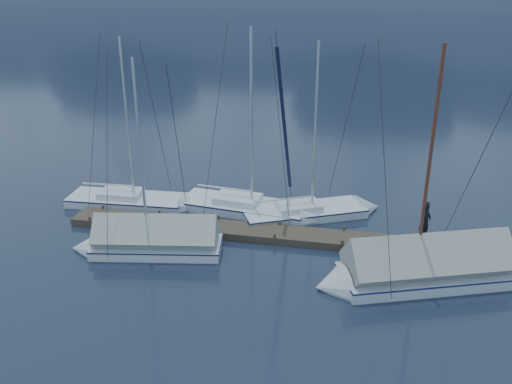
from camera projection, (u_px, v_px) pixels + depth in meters
The scene contains 9 objects.
ground at pixel (247, 256), 23.39m from camera, with size 1000.00×1000.00×0.00m, color black.
dock at pixel (256, 234), 25.17m from camera, with size 18.00×1.50×0.54m.
mooring_posts at pixel (245, 228), 25.17m from camera, with size 15.12×1.52×0.35m.
sailboat_open_left at pixel (144, 203), 28.42m from camera, with size 7.24×3.07×9.46m.
sailboat_open_mid at pixel (262, 210), 27.45m from camera, with size 7.81×3.37×10.06m.
sailboat_open_right at pixel (321, 212), 27.33m from camera, with size 7.28×4.96×9.43m.
sailboat_covered_near at pixel (412, 271), 21.24m from camera, with size 8.22×5.00×10.25m.
sailboat_covered_far at pixel (145, 242), 23.61m from camera, with size 6.81×3.15×9.22m.
person at pixel (425, 221), 23.74m from camera, with size 0.67×0.44×1.84m, color black.
Camera 1 is at (4.57, -20.12, 11.37)m, focal length 38.00 mm.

